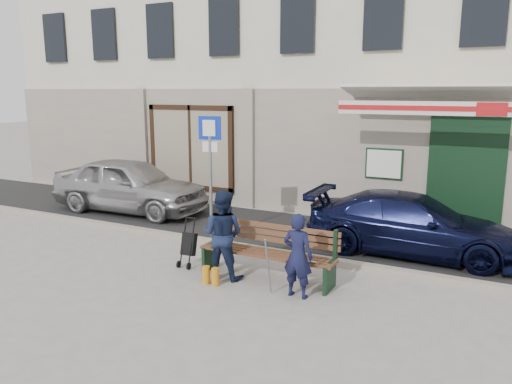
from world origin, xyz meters
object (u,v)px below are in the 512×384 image
Objects in this scene: woman at (223,234)px; stroller at (189,245)px; man at (298,256)px; car_silver at (130,185)px; car_navy at (412,224)px; parking_sign at (210,158)px; bench at (265,252)px.

woman is 0.95m from stroller.
man is 0.87× the size of woman.
car_silver reaches higher than car_navy.
woman is 1.73× the size of stroller.
car_navy is 4.34m from stroller.
man is at bearing 157.02° from car_navy.
parking_sign is 1.10× the size of bench.
bench is 2.70× the size of stroller.
car_navy is 4.59× the size of stroller.
man reaches higher than bench.
stroller is at bearing -128.70° from car_silver.
man is (-1.18, -2.96, 0.07)m from car_navy.
parking_sign is at bearing 101.97° from car_navy.
man is 2.35m from stroller.
man is (2.84, -2.02, -1.09)m from parking_sign.
parking_sign is 3.65m from man.
car_navy is 1.55× the size of parking_sign.
man is (6.07, -3.15, -0.05)m from car_silver.
car_silver reaches higher than stroller.
car_silver is 5.93m from bench.
car_navy is at bearing -108.21° from man.
parking_sign reaches higher than bench.
car_silver is at bearing 140.26° from stroller.
car_silver is 6.84m from man.
woman is at bearing -125.19° from car_silver.
car_navy is 4.29m from parking_sign.
car_navy is at bearing 51.57° from bench.
parking_sign reaches higher than car_navy.
car_navy is 2.66× the size of woman.
man reaches higher than stroller.
man is at bearing -30.34° from bench.
bench is at bearing -49.22° from parking_sign.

